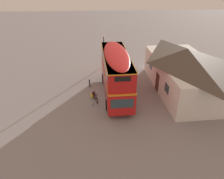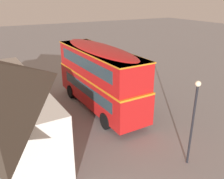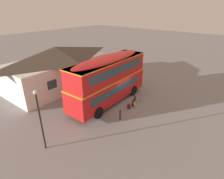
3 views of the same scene
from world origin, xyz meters
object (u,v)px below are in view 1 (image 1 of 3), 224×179
double_decker_bus (116,72)px  water_bottle_blue_sports (93,105)px  water_bottle_clear_plastic (93,102)px  street_lamp (104,47)px  touring_bicycle (95,97)px  kerb_bollard (90,83)px  backpack_on_ground (94,93)px

double_decker_bus → water_bottle_blue_sports: bearing=-47.6°
water_bottle_clear_plastic → street_lamp: street_lamp is taller
water_bottle_blue_sports → water_bottle_clear_plastic: bearing=178.5°
double_decker_bus → water_bottle_clear_plastic: (1.81, -2.51, -2.52)m
double_decker_bus → touring_bicycle: (1.25, -2.34, -2.27)m
double_decker_bus → water_bottle_blue_sports: 4.25m
street_lamp → kerb_bollard: size_ratio=4.66×
water_bottle_clear_plastic → kerb_bollard: bearing=-173.0°
kerb_bollard → backpack_on_ground: bearing=14.5°
water_bottle_blue_sports → kerb_bollard: 4.20m
kerb_bollard → touring_bicycle: bearing=11.3°
double_decker_bus → water_bottle_blue_sports: (2.30, -2.52, -2.52)m
water_bottle_clear_plastic → kerb_bollard: kerb_bollard is taller
backpack_on_ground → water_bottle_blue_sports: 2.10m
water_bottle_blue_sports → kerb_bollard: (-4.16, -0.43, 0.38)m
water_bottle_blue_sports → water_bottle_clear_plastic: size_ratio=1.02×
double_decker_bus → street_lamp: bearing=-172.3°
water_bottle_blue_sports → street_lamp: 10.84m
water_bottle_blue_sports → street_lamp: street_lamp is taller
backpack_on_ground → water_bottle_clear_plastic: backpack_on_ground is taller
water_bottle_clear_plastic → street_lamp: (-9.91, 1.41, 2.68)m
street_lamp → backpack_on_ground: bearing=-9.0°
backpack_on_ground → kerb_bollard: (-2.07, -0.54, 0.24)m
backpack_on_ground → water_bottle_blue_sports: backpack_on_ground is taller
double_decker_bus → water_bottle_blue_sports: size_ratio=38.02×
double_decker_bus → touring_bicycle: double_decker_bus is taller
water_bottle_clear_plastic → backpack_on_ground: bearing=176.9°
double_decker_bus → water_bottle_clear_plastic: 3.99m
water_bottle_blue_sports → double_decker_bus: bearing=132.4°
water_bottle_blue_sports → water_bottle_clear_plastic: 0.49m
backpack_on_ground → touring_bicycle: bearing=4.6°
backpack_on_ground → water_bottle_clear_plastic: size_ratio=2.02×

